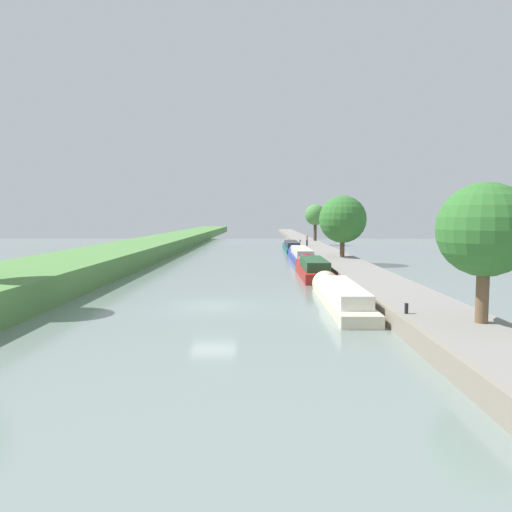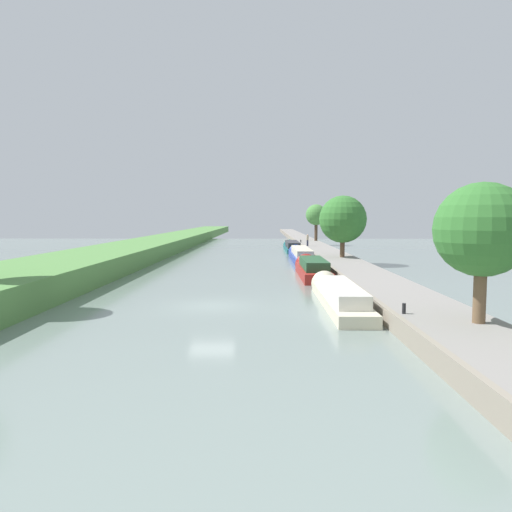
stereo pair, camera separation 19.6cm
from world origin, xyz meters
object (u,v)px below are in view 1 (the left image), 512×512
at_px(narrowboat_teal, 291,247).
at_px(person_walking, 307,240).
at_px(narrowboat_blue, 300,255).
at_px(narrowboat_red, 312,268).
at_px(mooring_bollard_far, 300,241).
at_px(narrowboat_cream, 339,295).
at_px(mooring_bollard_near, 406,308).

height_order(narrowboat_teal, person_walking, person_walking).
bearing_deg(narrowboat_blue, narrowboat_teal, 90.04).
distance_m(narrowboat_red, narrowboat_blue, 13.70).
relative_size(narrowboat_teal, mooring_bollard_far, 31.73).
relative_size(narrowboat_cream, narrowboat_blue, 0.79).
xyz_separation_m(person_walking, mooring_bollard_near, (-0.22, -46.81, -0.65)).
xyz_separation_m(narrowboat_red, mooring_bollard_near, (1.95, -19.50, 0.41)).
height_order(narrowboat_red, mooring_bollard_near, narrowboat_red).
bearing_deg(narrowboat_cream, narrowboat_red, 90.78).
xyz_separation_m(narrowboat_teal, person_walking, (2.05, -2.69, 1.12)).
bearing_deg(mooring_bollard_near, narrowboat_cream, 104.93).
bearing_deg(narrowboat_red, narrowboat_cream, -89.22).
distance_m(narrowboat_blue, mooring_bollard_near, 33.25).
bearing_deg(narrowboat_cream, mooring_bollard_near, -75.07).
height_order(narrowboat_blue, narrowboat_teal, narrowboat_blue).
xyz_separation_m(narrowboat_cream, narrowboat_blue, (-0.04, 26.55, 0.10)).
distance_m(narrowboat_cream, person_walking, 40.23).
bearing_deg(person_walking, narrowboat_blue, -98.50).
xyz_separation_m(narrowboat_blue, person_walking, (2.03, 13.61, 1.06)).
relative_size(narrowboat_red, mooring_bollard_near, 24.88).
distance_m(narrowboat_blue, narrowboat_teal, 16.31).
height_order(narrowboat_red, narrowboat_blue, narrowboat_red).
bearing_deg(mooring_bollard_near, narrowboat_blue, 93.13).
bearing_deg(person_walking, mooring_bollard_far, 91.39).
bearing_deg(narrowboat_teal, mooring_bollard_far, 74.19).
bearing_deg(mooring_bollard_far, person_walking, -88.61).
bearing_deg(narrowboat_cream, narrowboat_blue, 90.09).
bearing_deg(narrowboat_red, mooring_bollard_near, -84.30).
height_order(person_walking, mooring_bollard_near, person_walking).
height_order(narrowboat_red, mooring_bollard_far, narrowboat_red).
bearing_deg(person_walking, narrowboat_cream, -92.84).
bearing_deg(narrowboat_red, narrowboat_blue, 89.43).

